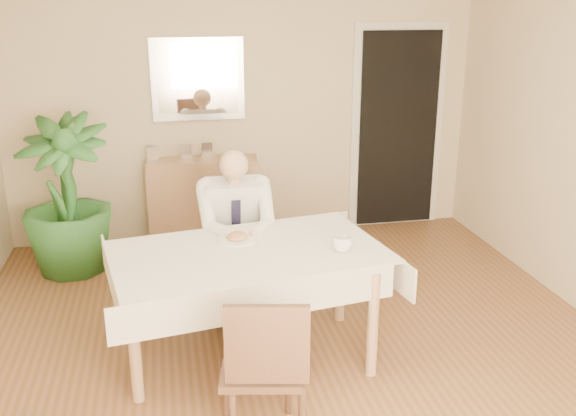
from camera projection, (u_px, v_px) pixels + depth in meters
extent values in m
plane|color=brown|center=(298.00, 361.00, 4.22)|extent=(5.00, 5.00, 0.00)
cube|color=beige|center=(244.00, 104.00, 6.14)|extent=(4.50, 0.02, 2.60)
cube|color=silver|center=(531.00, 383.00, 1.45)|extent=(1.34, 0.02, 1.44)
cube|color=white|center=(527.00, 378.00, 1.47)|extent=(1.18, 0.02, 1.28)
cube|color=silver|center=(397.00, 129.00, 6.50)|extent=(0.96, 0.03, 2.10)
cube|color=black|center=(398.00, 130.00, 6.47)|extent=(0.80, 0.05, 1.95)
cube|color=silver|center=(198.00, 79.00, 5.95)|extent=(0.86, 0.03, 0.76)
cube|color=white|center=(198.00, 80.00, 5.94)|extent=(0.74, 0.02, 0.64)
cube|color=#A27853|center=(248.00, 256.00, 4.06)|extent=(1.73, 1.15, 0.04)
cube|color=#F2E5C8|center=(248.00, 252.00, 4.06)|extent=(1.84, 1.27, 0.01)
cube|color=#F2E5C8|center=(261.00, 302.00, 3.62)|extent=(1.68, 0.29, 0.22)
cube|color=#F2E5C8|center=(239.00, 239.00, 4.55)|extent=(1.68, 0.29, 0.22)
cube|color=#F2E5C8|center=(111.00, 278.00, 3.93)|extent=(0.18, 0.99, 0.22)
cube|color=#F2E5C8|center=(376.00, 257.00, 4.25)|extent=(0.18, 0.99, 0.22)
cylinder|color=#A27853|center=(135.00, 348.00, 3.70)|extent=(0.07, 0.07, 0.70)
cylinder|color=#A27853|center=(373.00, 325.00, 3.97)|extent=(0.07, 0.07, 0.70)
cylinder|color=#A27853|center=(138.00, 293.00, 4.39)|extent=(0.07, 0.07, 0.70)
cylinder|color=#A27853|center=(340.00, 276.00, 4.66)|extent=(0.07, 0.07, 0.70)
cube|color=#492C1C|center=(235.00, 252.00, 4.90)|extent=(0.44, 0.44, 0.04)
cube|color=#492C1C|center=(231.00, 215.00, 5.00)|extent=(0.41, 0.08, 0.41)
cylinder|color=#492C1C|center=(215.00, 290.00, 4.78)|extent=(0.04, 0.04, 0.40)
cylinder|color=#492C1C|center=(261.00, 286.00, 4.84)|extent=(0.04, 0.04, 0.40)
cylinder|color=#492C1C|center=(211.00, 271.00, 5.10)|extent=(0.04, 0.04, 0.40)
cylinder|color=#492C1C|center=(254.00, 268.00, 5.17)|extent=(0.04, 0.04, 0.40)
cube|color=#492C1C|center=(262.00, 368.00, 3.36)|extent=(0.49, 0.49, 0.04)
cube|color=#492C1C|center=(267.00, 344.00, 3.11)|extent=(0.42, 0.12, 0.42)
cylinder|color=#492C1C|center=(225.00, 389.00, 3.57)|extent=(0.04, 0.04, 0.41)
cylinder|color=#492C1C|center=(288.00, 382.00, 3.63)|extent=(0.04, 0.04, 0.41)
cube|color=white|center=(234.00, 213.00, 4.76)|extent=(0.42, 0.31, 0.55)
cube|color=black|center=(236.00, 223.00, 4.65)|extent=(0.06, 0.08, 0.36)
cylinder|color=tan|center=(234.00, 178.00, 4.63)|extent=(0.09, 0.09, 0.08)
sphere|color=tan|center=(234.00, 165.00, 4.57)|extent=(0.21, 0.21, 0.21)
cube|color=black|center=(224.00, 254.00, 4.63)|extent=(0.13, 0.42, 0.13)
cube|color=black|center=(252.00, 252.00, 4.67)|extent=(0.13, 0.42, 0.13)
cube|color=black|center=(228.00, 301.00, 4.55)|extent=(0.11, 0.12, 0.45)
cube|color=black|center=(256.00, 298.00, 4.59)|extent=(0.11, 0.12, 0.45)
cube|color=black|center=(230.00, 329.00, 4.56)|extent=(0.11, 0.26, 0.07)
cube|color=black|center=(258.00, 326.00, 4.59)|extent=(0.11, 0.26, 0.07)
cylinder|color=white|center=(237.00, 239.00, 4.22)|extent=(0.26, 0.26, 0.02)
ellipsoid|color=brown|center=(237.00, 236.00, 4.21)|extent=(0.14, 0.14, 0.06)
cylinder|color=silver|center=(244.00, 240.00, 4.16)|extent=(0.01, 0.13, 0.01)
cylinder|color=silver|center=(232.00, 241.00, 4.15)|extent=(0.01, 0.13, 0.01)
imported|color=white|center=(342.00, 244.00, 4.03)|extent=(0.14, 0.14, 0.10)
cube|color=#A27853|center=(204.00, 201.00, 6.17)|extent=(1.06, 0.45, 0.83)
cube|color=silver|center=(152.00, 154.00, 5.94)|extent=(0.10, 0.02, 0.14)
cube|color=silver|center=(186.00, 152.00, 6.01)|extent=(0.10, 0.02, 0.14)
cube|color=silver|center=(207.00, 150.00, 6.09)|extent=(0.10, 0.02, 0.14)
imported|color=#275E25|center=(66.00, 196.00, 5.41)|extent=(0.90, 0.90, 1.36)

